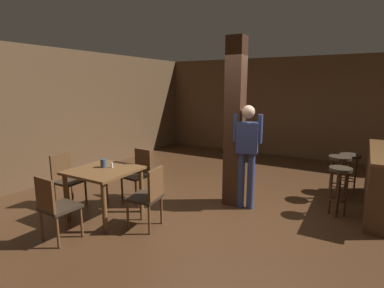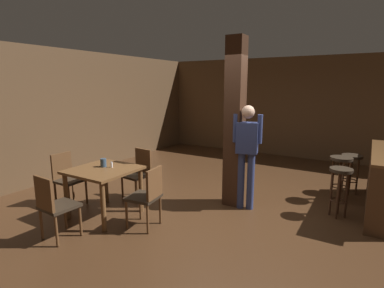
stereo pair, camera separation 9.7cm
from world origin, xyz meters
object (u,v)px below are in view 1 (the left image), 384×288
Objects in this scene: napkin_cup at (103,163)px; bar_stool_mid at (339,167)px; salt_shaker at (112,165)px; standing_person at (247,150)px; dining_table at (104,177)px; chair_east at (149,194)px; bar_stool_near at (340,180)px; chair_south at (55,205)px; bar_counter at (380,180)px; chair_west at (66,177)px; bar_stool_far at (349,164)px; chair_north at (139,172)px.

bar_stool_mid is (3.18, 2.47, -0.22)m from napkin_cup.
salt_shaker is 0.05× the size of standing_person.
chair_east is at bearing 1.45° from dining_table.
bar_stool_near is (1.37, 0.44, -0.42)m from standing_person.
napkin_cup is (-0.11, 0.97, 0.32)m from chair_south.
bar_counter is 0.63m from bar_stool_mid.
dining_table is 0.55× the size of standing_person.
bar_counter is 0.82m from bar_stool_near.
chair_west is 4.44m from bar_stool_near.
chair_east reaches higher than bar_stool_near.
bar_stool_far is at bearing 43.52° from dining_table.
standing_person reaches higher than bar_stool_far.
salt_shaker is 3.90m from bar_stool_mid.
chair_east reaches higher than dining_table.
bar_stool_near is 1.24m from bar_stool_far.
bar_stool_mid is (3.12, 1.71, 0.10)m from chair_north.
salt_shaker is 0.11× the size of bar_stool_near.
dining_table is at bearing -178.55° from chair_east.
bar_stool_near reaches higher than bar_stool_far.
chair_south is (0.03, -0.89, -0.13)m from dining_table.
bar_counter is at bearing 40.06° from chair_east.
bar_counter is (3.72, 2.43, -0.12)m from dining_table.
bar_stool_far is at bearing 75.26° from bar_stool_mid.
dining_table is 1.25× the size of bar_stool_far.
chair_south is (-0.82, -0.91, 0.00)m from chair_east.
chair_east is (0.85, 0.02, -0.13)m from dining_table.
dining_table is 1.05× the size of chair_west.
napkin_cup is (-0.08, 0.08, 0.20)m from dining_table.
bar_stool_far is (0.14, 0.53, -0.04)m from bar_stool_mid.
salt_shaker is at bearing -151.12° from bar_stool_near.
chair_east is at bearing -124.54° from standing_person.
napkin_cup is 0.08× the size of standing_person.
standing_person is (1.77, 2.29, 0.50)m from chair_south.
chair_south reaches higher than bar_stool_mid.
chair_west is 1.21m from chair_north.
bar_stool_near is (3.18, 1.00, 0.07)m from chair_north.
chair_west reaches higher than bar_stool_near.
bar_stool_near is 0.97× the size of bar_stool_mid.
bar_stool_mid is at bearing 38.49° from salt_shaker.
dining_table is 1.05× the size of chair_east.
standing_person is at bearing 55.46° from chair_east.
bar_stool_mid is at bearing 48.25° from chair_south.
chair_east is at bearing -128.02° from bar_stool_far.
salt_shaker is 3.56m from bar_stool_near.
chair_east is 1.00× the size of chair_north.
bar_stool_far is (3.25, 3.08, -0.06)m from dining_table.
standing_person is at bearing -130.65° from bar_stool_far.
salt_shaker is at bearing -143.87° from standing_person.
chair_north reaches higher than dining_table.
bar_stool_near is (-0.56, -0.59, 0.07)m from bar_counter.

